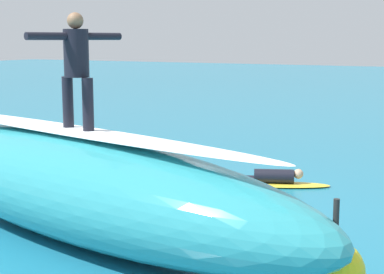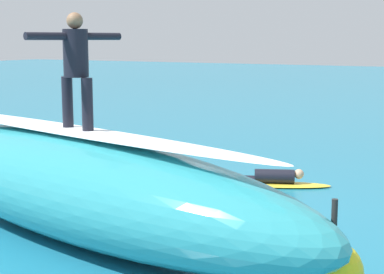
% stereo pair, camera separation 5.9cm
% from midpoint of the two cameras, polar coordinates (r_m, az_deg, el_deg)
% --- Properties ---
extents(ground_plane, '(120.00, 120.00, 0.00)m').
position_cam_midpoint_polar(ground_plane, '(11.06, -1.94, -6.64)').
color(ground_plane, teal).
extents(wave_crest, '(9.68, 4.12, 1.61)m').
position_cam_midpoint_polar(wave_crest, '(9.58, -11.14, -4.34)').
color(wave_crest, teal).
rests_on(wave_crest, ground_plane).
extents(wave_foam_lip, '(7.99, 2.49, 0.08)m').
position_cam_midpoint_polar(wave_foam_lip, '(9.42, -11.30, 0.66)').
color(wave_foam_lip, white).
rests_on(wave_foam_lip, wave_crest).
extents(surfboard_riding, '(1.99, 0.97, 0.08)m').
position_cam_midpoint_polar(surfboard_riding, '(9.24, -10.45, 0.51)').
color(surfboard_riding, yellow).
rests_on(surfboard_riding, wave_crest).
extents(surfer_riding, '(0.66, 1.59, 1.71)m').
position_cam_midpoint_polar(surfer_riding, '(9.15, -10.64, 6.93)').
color(surfer_riding, black).
rests_on(surfer_riding, surfboard_riding).
extents(surfboard_paddling, '(2.34, 1.42, 0.06)m').
position_cam_midpoint_polar(surfboard_paddling, '(12.76, 7.85, -4.43)').
color(surfboard_paddling, yellow).
rests_on(surfboard_paddling, ground_plane).
extents(surfer_paddling, '(1.62, 0.87, 0.30)m').
position_cam_midpoint_polar(surfer_paddling, '(12.71, 7.28, -3.71)').
color(surfer_paddling, black).
rests_on(surfer_paddling, surfboard_paddling).
extents(buoy_marker, '(0.72, 0.72, 1.22)m').
position_cam_midpoint_polar(buoy_marker, '(7.39, 13.24, -12.10)').
color(buoy_marker, yellow).
rests_on(buoy_marker, ground_plane).
extents(foam_patch_near, '(1.08, 1.10, 0.12)m').
position_cam_midpoint_polar(foam_patch_near, '(14.61, -7.71, -2.57)').
color(foam_patch_near, white).
rests_on(foam_patch_near, ground_plane).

